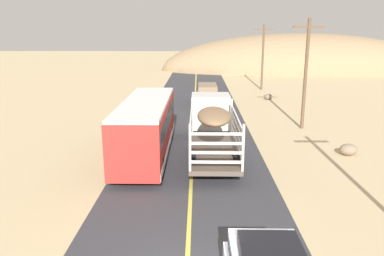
{
  "coord_description": "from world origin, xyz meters",
  "views": [
    {
      "loc": [
        0.31,
        -9.21,
        7.09
      ],
      "look_at": [
        0.0,
        10.38,
        1.99
      ],
      "focal_mm": 35.6,
      "sensor_mm": 36.0,
      "label": 1
    }
  ],
  "objects_px": {
    "car_far": "(207,93)",
    "power_pole_mid": "(306,71)",
    "power_pole_far": "(263,55)",
    "boulder_far_horizon": "(269,97)",
    "livestock_truck": "(212,119)",
    "bus": "(146,126)",
    "boulder_mid_field": "(348,150)"
  },
  "relations": [
    {
      "from": "boulder_far_horizon",
      "to": "power_pole_far",
      "type": "bearing_deg",
      "value": 87.06
    },
    {
      "from": "livestock_truck",
      "to": "boulder_far_horizon",
      "type": "xyz_separation_m",
      "value": [
        6.48,
        16.44,
        -1.49
      ]
    },
    {
      "from": "bus",
      "to": "boulder_mid_field",
      "type": "bearing_deg",
      "value": 1.48
    },
    {
      "from": "power_pole_mid",
      "to": "boulder_far_horizon",
      "type": "xyz_separation_m",
      "value": [
        -0.35,
        11.77,
        -3.91
      ]
    },
    {
      "from": "livestock_truck",
      "to": "car_far",
      "type": "xyz_separation_m",
      "value": [
        0.08,
        13.75,
        -0.7
      ]
    },
    {
      "from": "bus",
      "to": "livestock_truck",
      "type": "bearing_deg",
      "value": 25.66
    },
    {
      "from": "bus",
      "to": "power_pole_mid",
      "type": "height_order",
      "value": "power_pole_mid"
    },
    {
      "from": "power_pole_mid",
      "to": "boulder_mid_field",
      "type": "distance_m",
      "value": 7.36
    },
    {
      "from": "car_far",
      "to": "power_pole_far",
      "type": "xyz_separation_m",
      "value": [
        6.75,
        9.47,
        3.04
      ]
    },
    {
      "from": "livestock_truck",
      "to": "car_far",
      "type": "distance_m",
      "value": 13.77
    },
    {
      "from": "livestock_truck",
      "to": "bus",
      "type": "bearing_deg",
      "value": -154.34
    },
    {
      "from": "power_pole_mid",
      "to": "boulder_far_horizon",
      "type": "relative_size",
      "value": 9.44
    },
    {
      "from": "car_far",
      "to": "power_pole_mid",
      "type": "xyz_separation_m",
      "value": [
        6.75,
        -9.08,
        3.13
      ]
    },
    {
      "from": "boulder_mid_field",
      "to": "car_far",
      "type": "bearing_deg",
      "value": 117.12
    },
    {
      "from": "car_far",
      "to": "boulder_far_horizon",
      "type": "relative_size",
      "value": 5.56
    },
    {
      "from": "livestock_truck",
      "to": "power_pole_mid",
      "type": "distance_m",
      "value": 8.61
    },
    {
      "from": "car_far",
      "to": "boulder_mid_field",
      "type": "distance_m",
      "value": 17.15
    },
    {
      "from": "car_far",
      "to": "boulder_far_horizon",
      "type": "xyz_separation_m",
      "value": [
        6.4,
        2.69,
        -0.78
      ]
    },
    {
      "from": "car_far",
      "to": "power_pole_far",
      "type": "bearing_deg",
      "value": 54.53
    },
    {
      "from": "boulder_far_horizon",
      "to": "car_far",
      "type": "bearing_deg",
      "value": -157.21
    },
    {
      "from": "power_pole_mid",
      "to": "boulder_mid_field",
      "type": "height_order",
      "value": "power_pole_mid"
    },
    {
      "from": "boulder_far_horizon",
      "to": "livestock_truck",
      "type": "bearing_deg",
      "value": -111.51
    },
    {
      "from": "power_pole_far",
      "to": "boulder_far_horizon",
      "type": "bearing_deg",
      "value": -92.94
    },
    {
      "from": "car_far",
      "to": "bus",
      "type": "bearing_deg",
      "value": -103.86
    },
    {
      "from": "boulder_mid_field",
      "to": "power_pole_mid",
      "type": "bearing_deg",
      "value": 99.79
    },
    {
      "from": "livestock_truck",
      "to": "bus",
      "type": "xyz_separation_m",
      "value": [
        -3.76,
        -1.81,
        -0.04
      ]
    },
    {
      "from": "livestock_truck",
      "to": "power_pole_mid",
      "type": "height_order",
      "value": "power_pole_mid"
    },
    {
      "from": "car_far",
      "to": "power_pole_mid",
      "type": "distance_m",
      "value": 11.74
    },
    {
      "from": "power_pole_mid",
      "to": "boulder_far_horizon",
      "type": "height_order",
      "value": "power_pole_mid"
    },
    {
      "from": "boulder_mid_field",
      "to": "livestock_truck",
      "type": "bearing_deg",
      "value": 169.2
    },
    {
      "from": "boulder_mid_field",
      "to": "power_pole_far",
      "type": "bearing_deg",
      "value": 92.47
    },
    {
      "from": "livestock_truck",
      "to": "bus",
      "type": "height_order",
      "value": "bus"
    }
  ]
}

